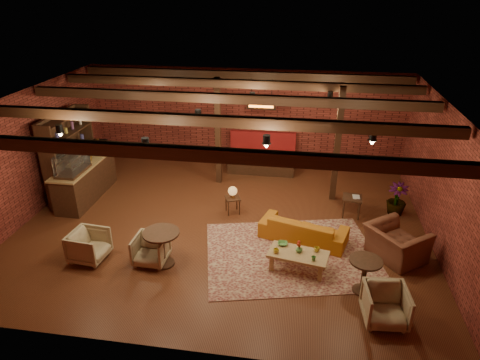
% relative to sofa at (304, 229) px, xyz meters
% --- Properties ---
extents(floor, '(10.00, 10.00, 0.00)m').
position_rel_sofa_xyz_m(floor, '(-2.03, 0.28, -0.30)').
color(floor, '#421E10').
rests_on(floor, ground).
extents(ceiling, '(10.00, 8.00, 0.02)m').
position_rel_sofa_xyz_m(ceiling, '(-2.03, 0.28, 2.90)').
color(ceiling, black).
rests_on(ceiling, wall_back).
extents(wall_back, '(10.00, 0.02, 3.20)m').
position_rel_sofa_xyz_m(wall_back, '(-2.03, 4.28, 1.30)').
color(wall_back, maroon).
rests_on(wall_back, ground).
extents(wall_front, '(10.00, 0.02, 3.20)m').
position_rel_sofa_xyz_m(wall_front, '(-2.03, -3.72, 1.30)').
color(wall_front, maroon).
rests_on(wall_front, ground).
extents(wall_left, '(0.02, 8.00, 3.20)m').
position_rel_sofa_xyz_m(wall_left, '(-7.03, 0.28, 1.30)').
color(wall_left, maroon).
rests_on(wall_left, ground).
extents(wall_right, '(0.02, 8.00, 3.20)m').
position_rel_sofa_xyz_m(wall_right, '(2.97, 0.28, 1.30)').
color(wall_right, maroon).
rests_on(wall_right, ground).
extents(ceiling_beams, '(9.80, 6.40, 0.22)m').
position_rel_sofa_xyz_m(ceiling_beams, '(-2.03, 0.28, 2.78)').
color(ceiling_beams, black).
rests_on(ceiling_beams, ceiling).
extents(ceiling_pipe, '(9.60, 0.12, 0.12)m').
position_rel_sofa_xyz_m(ceiling_pipe, '(-2.03, 1.88, 2.55)').
color(ceiling_pipe, black).
rests_on(ceiling_pipe, ceiling).
extents(post_left, '(0.16, 0.16, 3.20)m').
position_rel_sofa_xyz_m(post_left, '(-2.63, 2.88, 1.30)').
color(post_left, black).
rests_on(post_left, ground).
extents(post_right, '(0.16, 0.16, 3.20)m').
position_rel_sofa_xyz_m(post_right, '(0.77, 2.28, 1.30)').
color(post_right, black).
rests_on(post_right, ground).
extents(service_counter, '(0.80, 2.50, 1.60)m').
position_rel_sofa_xyz_m(service_counter, '(-6.13, 1.28, 0.50)').
color(service_counter, black).
rests_on(service_counter, ground).
extents(plant_counter, '(0.35, 0.39, 0.30)m').
position_rel_sofa_xyz_m(plant_counter, '(-6.03, 1.48, 0.92)').
color(plant_counter, '#337F33').
rests_on(plant_counter, service_counter).
extents(shelving_hutch, '(0.52, 2.00, 2.40)m').
position_rel_sofa_xyz_m(shelving_hutch, '(-6.53, 1.38, 0.90)').
color(shelving_hutch, black).
rests_on(shelving_hutch, ground).
extents(banquette, '(2.10, 0.70, 1.00)m').
position_rel_sofa_xyz_m(banquette, '(-1.43, 3.83, 0.20)').
color(banquette, maroon).
rests_on(banquette, ground).
extents(service_sign, '(0.86, 0.06, 0.30)m').
position_rel_sofa_xyz_m(service_sign, '(-1.43, 3.38, 2.05)').
color(service_sign, orange).
rests_on(service_sign, ceiling).
extents(ceiling_spotlights, '(6.40, 4.40, 0.28)m').
position_rel_sofa_xyz_m(ceiling_spotlights, '(-2.03, 0.28, 2.56)').
color(ceiling_spotlights, black).
rests_on(ceiling_spotlights, ceiling).
extents(rug, '(4.35, 3.69, 0.01)m').
position_rel_sofa_xyz_m(rug, '(-0.24, -0.66, -0.29)').
color(rug, maroon).
rests_on(rug, floor).
extents(sofa, '(2.18, 1.33, 0.59)m').
position_rel_sofa_xyz_m(sofa, '(0.00, 0.00, 0.00)').
color(sofa, '#B06318').
rests_on(sofa, floor).
extents(coffee_table, '(1.34, 0.84, 0.68)m').
position_rel_sofa_xyz_m(coffee_table, '(-0.10, -1.20, 0.08)').
color(coffee_table, '#946E45').
rests_on(coffee_table, floor).
extents(side_table_lamp, '(0.48, 0.48, 0.77)m').
position_rel_sofa_xyz_m(side_table_lamp, '(-1.88, 1.03, 0.29)').
color(side_table_lamp, black).
rests_on(side_table_lamp, floor).
extents(round_table_left, '(0.78, 0.78, 0.82)m').
position_rel_sofa_xyz_m(round_table_left, '(-2.99, -1.46, 0.26)').
color(round_table_left, black).
rests_on(round_table_left, floor).
extents(armchair_a, '(0.76, 0.80, 0.76)m').
position_rel_sofa_xyz_m(armchair_a, '(-4.65, -1.52, 0.08)').
color(armchair_a, beige).
rests_on(armchair_a, floor).
extents(armchair_b, '(0.71, 0.67, 0.71)m').
position_rel_sofa_xyz_m(armchair_b, '(-3.27, -1.42, 0.06)').
color(armchair_b, beige).
rests_on(armchair_b, floor).
extents(armchair_right, '(1.31, 1.38, 1.02)m').
position_rel_sofa_xyz_m(armchair_right, '(2.02, -0.43, 0.21)').
color(armchair_right, brown).
rests_on(armchair_right, floor).
extents(side_table_book, '(0.54, 0.54, 0.57)m').
position_rel_sofa_xyz_m(side_table_book, '(1.21, 1.36, 0.21)').
color(side_table_book, black).
rests_on(side_table_book, floor).
extents(round_table_right, '(0.64, 0.64, 0.75)m').
position_rel_sofa_xyz_m(round_table_right, '(1.21, -1.71, 0.20)').
color(round_table_right, black).
rests_on(round_table_right, floor).
extents(armchair_far, '(0.81, 0.77, 0.78)m').
position_rel_sofa_xyz_m(armchair_far, '(1.51, -2.49, 0.09)').
color(armchair_far, beige).
rests_on(armchair_far, floor).
extents(plant_tall, '(1.78, 1.78, 2.66)m').
position_rel_sofa_xyz_m(plant_tall, '(2.37, 1.61, 1.03)').
color(plant_tall, '#4C7F4C').
rests_on(plant_tall, floor).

